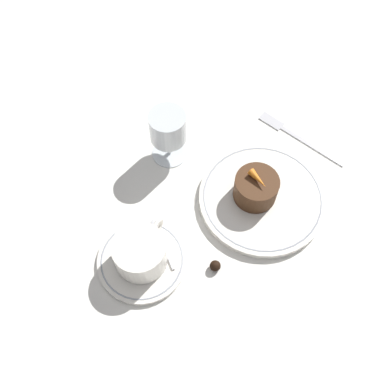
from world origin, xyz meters
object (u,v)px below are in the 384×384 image
wine_glass (168,130)px  fork (292,133)px  dinner_plate (262,198)px  dessert_cake (256,188)px  coffee_cup (140,253)px

wine_glass → fork: 0.26m
wine_glass → fork: size_ratio=0.58×
dinner_plate → wine_glass: size_ratio=2.06×
dessert_cake → dinner_plate: bearing=-74.9°
wine_glass → fork: (0.16, -0.19, -0.07)m
dinner_plate → wine_glass: wine_glass is taller
dinner_plate → coffee_cup: bearing=149.1°
fork → dessert_cake: 0.18m
coffee_cup → wine_glass: wine_glass is taller
wine_glass → fork: wine_glass is taller
coffee_cup → wine_glass: (0.22, 0.08, 0.03)m
dinner_plate → wine_glass: (0.01, 0.20, 0.07)m
dinner_plate → wine_glass: bearing=88.2°
wine_glass → dessert_cake: 0.19m
coffee_cup → dessert_cake: (0.21, -0.11, -0.00)m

